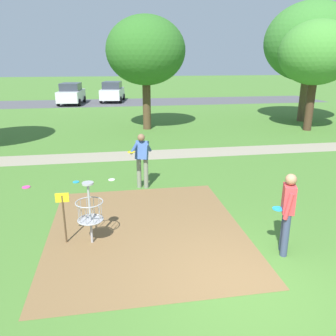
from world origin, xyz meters
name	(u,v)px	position (x,y,z in m)	size (l,w,h in m)	color
ground_plane	(248,288)	(0.00, 0.00, 0.00)	(160.00, 160.00, 0.00)	#47752D
dirt_tee_pad	(146,230)	(-1.53, 2.39, 0.00)	(4.43, 5.14, 0.01)	brown
disc_golf_basket	(87,211)	(-2.81, 2.02, 0.75)	(0.98, 0.58, 1.39)	#9E9EA3
player_foreground_watching	(287,210)	(1.14, 0.95, 0.97)	(0.45, 0.50, 1.71)	#384260
player_throwing	(142,157)	(-1.36, 5.12, 0.99)	(0.79, 0.96, 1.71)	slate
frisbee_near_basket	(112,180)	(-2.30, 5.99, 0.01)	(0.22, 0.22, 0.02)	white
frisbee_by_tee	(26,187)	(-4.93, 5.73, 0.01)	(0.25, 0.25, 0.02)	#E53D99
frisbee_mid_grass	(76,182)	(-3.45, 5.96, 0.01)	(0.20, 0.20, 0.02)	#1E93DB
tree_near_left	(310,42)	(9.89, 15.40, 4.80)	(5.48, 5.48, 7.14)	brown
tree_near_right	(146,51)	(-0.23, 14.39, 4.23)	(4.26, 4.26, 6.06)	#4C3823
tree_mid_left	(317,53)	(8.62, 12.56, 4.11)	(3.91, 3.91, 5.80)	#422D1E
parking_lot_strip	(135,102)	(0.00, 27.40, 0.00)	(36.00, 6.00, 0.01)	#4C4C51
parked_car_leftmost	(71,94)	(-5.64, 26.75, 0.92)	(2.27, 4.35, 1.84)	silver
parked_car_center_left	(112,92)	(-2.02, 28.17, 0.92)	(2.44, 4.42, 1.84)	silver
gravel_path	(166,154)	(0.00, 8.87, 0.00)	(40.00, 1.45, 0.00)	gray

